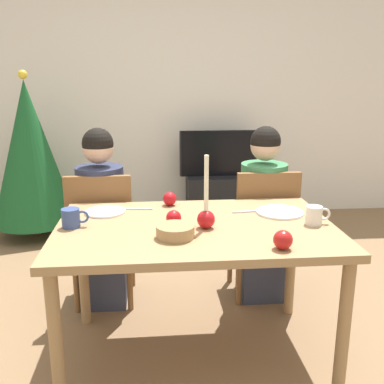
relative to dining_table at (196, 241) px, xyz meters
The scene contains 21 objects.
ground_plane 0.67m from the dining_table, ahead, with size 7.68×7.68×0.00m, color brown.
back_wall 2.68m from the dining_table, 90.00° to the left, with size 6.40×0.10×2.60m, color silver.
dining_table is the anchor object (origin of this frame).
chair_left 0.83m from the dining_table, 131.78° to the left, with size 0.40×0.40×0.90m.
chair_right 0.81m from the dining_table, 50.02° to the left, with size 0.40×0.40×0.90m.
person_left_child 0.84m from the dining_table, 130.30° to the left, with size 0.30×0.30×1.17m.
person_right_child 0.82m from the dining_table, 51.48° to the left, with size 0.30×0.30×1.17m.
tv_stand 2.38m from the dining_table, 78.71° to the left, with size 0.64×0.40×0.48m, color black.
tv 2.35m from the dining_table, 78.71° to the left, with size 0.79×0.05×0.46m.
christmas_tree 2.40m from the dining_table, 123.43° to the left, with size 0.75×0.75×1.53m.
candle_centerpiece 0.17m from the dining_table, 45.68° to the right, with size 0.09×0.09×0.37m.
plate_left 0.54m from the dining_table, 152.25° to the left, with size 0.22×0.22×0.01m, color white.
plate_right 0.51m from the dining_table, 18.12° to the left, with size 0.26×0.26×0.01m, color silver.
mug_left 0.63m from the dining_table, behind, with size 0.13×0.09×0.10m.
mug_right 0.62m from the dining_table, ahead, with size 0.13×0.08×0.09m.
fork_left 0.43m from the dining_table, 135.93° to the left, with size 0.18×0.01×0.01m, color silver.
fork_right 0.37m from the dining_table, 31.24° to the left, with size 0.18×0.01×0.01m, color silver.
bowl_walnuts 0.23m from the dining_table, 124.13° to the right, with size 0.18×0.18×0.06m, color #99754C.
apple_near_candle 0.40m from the dining_table, 107.77° to the left, with size 0.08×0.08×0.08m, color #AF1218.
apple_by_left_plate 0.51m from the dining_table, 45.25° to the right, with size 0.09×0.09×0.09m, color #AE1917.
apple_by_right_mug 0.16m from the dining_table, behind, with size 0.08×0.08×0.08m, color red.
Camera 1 is at (-0.21, -2.10, 1.49)m, focal length 41.34 mm.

